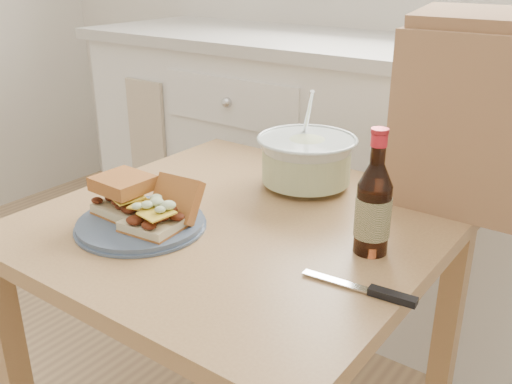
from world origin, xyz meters
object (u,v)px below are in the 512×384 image
Objects in this scene: dining_table at (241,259)px; plate at (141,224)px; paper_bag at (470,121)px; coleslaw_bowl at (306,163)px; beer_bottle at (373,207)px.

dining_table is 3.16× the size of plate.
dining_table is at bearing -135.34° from paper_bag.
coleslaw_bowl is 0.37m from paper_bag.
coleslaw_bowl is (0.15, 0.39, 0.05)m from plate.
beer_bottle is (0.42, 0.18, 0.08)m from plate.
plate is 0.68× the size of paper_bag.
beer_bottle is at bearing 4.92° from dining_table.
plate is (-0.13, -0.16, 0.11)m from dining_table.
coleslaw_bowl is 0.99× the size of beer_bottle.
plate is 1.08× the size of beer_bottle.
coleslaw_bowl reaches higher than dining_table.
paper_bag is (0.33, 0.11, 0.13)m from coleslaw_bowl.
paper_bag reaches higher than plate.
plate is at bearing -133.96° from paper_bag.
beer_bottle reaches higher than plate.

